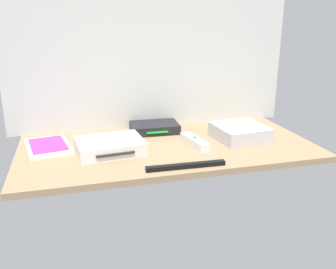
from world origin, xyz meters
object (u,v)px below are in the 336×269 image
(network_router, at_px, (154,128))
(game_case, at_px, (48,146))
(game_console, at_px, (110,146))
(remote_wand, at_px, (194,142))
(sensor_bar, at_px, (186,166))
(mini_computer, at_px, (239,132))

(network_router, bearing_deg, game_case, -164.65)
(game_case, relative_size, network_router, 1.14)
(game_console, distance_m, remote_wand, 0.29)
(game_case, bearing_deg, game_console, -34.75)
(game_console, bearing_deg, game_case, 150.52)
(game_console, height_order, network_router, game_console)
(network_router, xyz_separation_m, sensor_bar, (0.01, -0.37, -0.01))
(sensor_bar, bearing_deg, remote_wand, 65.03)
(game_console, distance_m, game_case, 0.22)
(mini_computer, distance_m, game_case, 0.67)
(game_case, height_order, sensor_bar, game_case)
(network_router, bearing_deg, game_console, -134.32)
(mini_computer, height_order, game_case, mini_computer)
(mini_computer, relative_size, game_case, 0.89)
(remote_wand, distance_m, sensor_bar, 0.19)
(game_case, bearing_deg, remote_wand, -22.71)
(game_console, xyz_separation_m, game_case, (-0.20, 0.09, -0.01))
(game_console, xyz_separation_m, sensor_bar, (0.20, -0.19, -0.01))
(game_console, height_order, game_case, game_console)
(game_console, distance_m, sensor_bar, 0.27)
(sensor_bar, bearing_deg, network_router, 93.04)
(sensor_bar, bearing_deg, game_console, 138.09)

